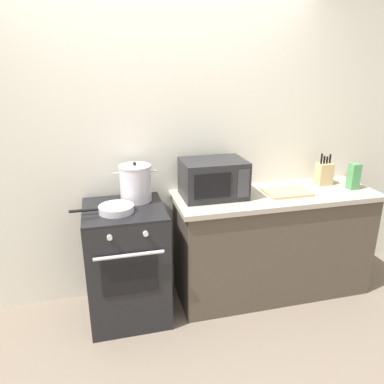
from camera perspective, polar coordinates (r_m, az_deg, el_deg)
ground_plane at (r=2.82m, az=-0.47°, el=-24.05°), size 10.00×10.00×0.00m
back_wall at (r=3.14m, az=0.54°, el=6.65°), size 4.40×0.10×2.50m
lower_cabinet_right at (r=3.32m, az=12.26°, el=-8.03°), size 1.64×0.56×0.88m
countertop_right at (r=3.14m, az=12.85°, el=-0.53°), size 1.70×0.60×0.04m
stove at (r=2.99m, az=-9.97°, el=-10.66°), size 0.60×0.64×0.92m
stock_pot at (r=2.88m, az=-8.69°, el=1.37°), size 0.33×0.25×0.31m
frying_pan at (r=2.72m, az=-11.72°, el=-2.55°), size 0.45×0.25×0.05m
microwave at (r=2.94m, az=3.28°, el=2.08°), size 0.50×0.37×0.30m
cutting_board at (r=3.15m, az=14.40°, el=-0.01°), size 0.36×0.26×0.02m
knife_block at (r=3.45m, az=19.67°, el=2.70°), size 0.13×0.10×0.28m
pasta_box at (r=3.42m, az=23.65°, el=2.23°), size 0.08×0.08×0.22m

